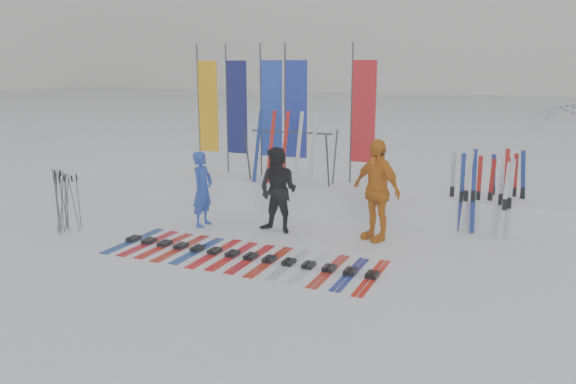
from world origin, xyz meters
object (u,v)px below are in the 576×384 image
at_px(person_blue, 203,189).
at_px(person_yellow, 376,190).
at_px(ski_row, 241,256).
at_px(person_black, 278,190).
at_px(ski_rack, 291,149).

distance_m(person_blue, person_yellow, 3.57).
bearing_deg(ski_row, person_blue, 139.16).
distance_m(person_black, ski_rack, 2.12).
bearing_deg(ski_row, ski_rack, 100.25).
bearing_deg(person_blue, ski_row, -131.59).
distance_m(person_yellow, ski_row, 2.86).
height_order(person_blue, person_black, person_black).
height_order(person_blue, ski_row, person_blue).
relative_size(person_blue, ski_rack, 0.77).
bearing_deg(ski_rack, person_blue, -115.46).
relative_size(person_yellow, ski_row, 0.40).
xyz_separation_m(person_black, ski_rack, (-0.59, 1.96, 0.53)).
height_order(person_yellow, ski_row, person_yellow).
bearing_deg(person_blue, ski_rack, -26.22).
distance_m(ski_row, ski_rack, 3.94).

